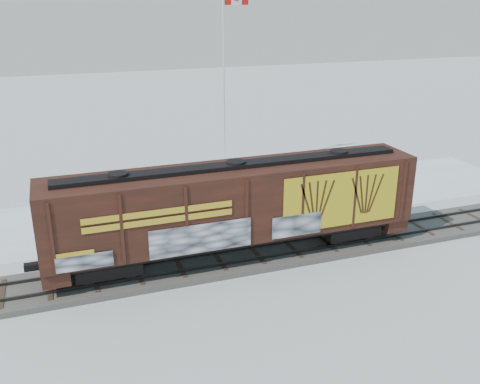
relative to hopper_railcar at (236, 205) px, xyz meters
name	(u,v)px	position (x,y,z in m)	size (l,w,h in m)	color
ground	(291,252)	(3.05, 0.01, -3.07)	(500.00, 500.00, 0.00)	white
rail_track	(291,249)	(3.05, 0.01, -2.92)	(50.00, 3.40, 0.43)	#59544C
parking_strip	(243,203)	(3.05, 7.51, -3.05)	(40.00, 8.00, 0.03)	white
hopper_railcar	(236,205)	(0.00, 0.00, 0.00)	(18.42, 3.06, 4.75)	black
flagpole	(226,107)	(4.01, 13.86, 1.97)	(2.30, 0.90, 13.26)	silver
car_silver	(102,207)	(-5.83, 7.63, -2.24)	(1.88, 4.68, 1.60)	silver
car_white	(292,186)	(6.43, 7.27, -2.23)	(1.70, 4.88, 1.61)	silver
car_dark	(317,181)	(8.61, 7.89, -2.33)	(1.98, 4.87, 1.41)	black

